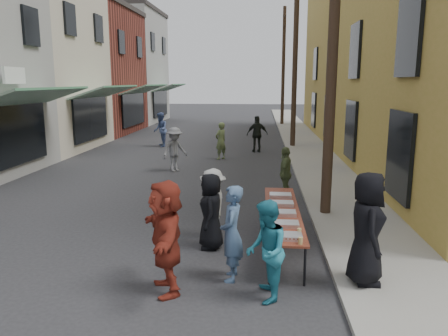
% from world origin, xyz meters
% --- Properties ---
extents(ground, '(120.00, 120.00, 0.00)m').
position_xyz_m(ground, '(0.00, 0.00, 0.00)').
color(ground, '#28282B').
rests_on(ground, ground).
extents(sidewalk, '(2.20, 60.00, 0.10)m').
position_xyz_m(sidewalk, '(5.00, 15.00, 0.05)').
color(sidewalk, gray).
rests_on(sidewalk, ground).
extents(storefront_row, '(8.00, 37.00, 9.00)m').
position_xyz_m(storefront_row, '(-10.00, 14.96, 4.12)').
color(storefront_row, maroon).
rests_on(storefront_row, ground).
extents(building_ochre, '(10.00, 28.00, 10.00)m').
position_xyz_m(building_ochre, '(11.10, 14.00, 5.00)').
color(building_ochre, '#A38E3A').
rests_on(building_ochre, ground).
extents(utility_pole_near, '(0.26, 0.26, 9.00)m').
position_xyz_m(utility_pole_near, '(4.30, 3.00, 4.50)').
color(utility_pole_near, '#2D2116').
rests_on(utility_pole_near, ground).
extents(utility_pole_mid, '(0.26, 0.26, 9.00)m').
position_xyz_m(utility_pole_mid, '(4.30, 15.00, 4.50)').
color(utility_pole_mid, '#2D2116').
rests_on(utility_pole_mid, ground).
extents(utility_pole_far, '(0.26, 0.26, 9.00)m').
position_xyz_m(utility_pole_far, '(4.30, 27.00, 4.50)').
color(utility_pole_far, '#2D2116').
rests_on(utility_pole_far, ground).
extents(serving_table, '(0.70, 4.00, 0.75)m').
position_xyz_m(serving_table, '(3.09, 0.86, 0.71)').
color(serving_table, maroon).
rests_on(serving_table, ground).
extents(catering_tray_sausage, '(0.50, 0.33, 0.08)m').
position_xyz_m(catering_tray_sausage, '(3.09, -0.79, 0.79)').
color(catering_tray_sausage, maroon).
rests_on(catering_tray_sausage, serving_table).
extents(catering_tray_foil_b, '(0.50, 0.33, 0.08)m').
position_xyz_m(catering_tray_foil_b, '(3.09, -0.14, 0.79)').
color(catering_tray_foil_b, '#B2B2B7').
rests_on(catering_tray_foil_b, serving_table).
extents(catering_tray_buns, '(0.50, 0.33, 0.08)m').
position_xyz_m(catering_tray_buns, '(3.09, 0.56, 0.79)').
color(catering_tray_buns, tan).
rests_on(catering_tray_buns, serving_table).
extents(catering_tray_foil_d, '(0.50, 0.33, 0.08)m').
position_xyz_m(catering_tray_foil_d, '(3.09, 1.26, 0.79)').
color(catering_tray_foil_d, '#B2B2B7').
rests_on(catering_tray_foil_d, serving_table).
extents(catering_tray_buns_end, '(0.50, 0.33, 0.08)m').
position_xyz_m(catering_tray_buns_end, '(3.09, 1.96, 0.79)').
color(catering_tray_buns_end, tan).
rests_on(catering_tray_buns_end, serving_table).
extents(condiment_jar_a, '(0.07, 0.07, 0.08)m').
position_xyz_m(condiment_jar_a, '(2.87, -1.09, 0.79)').
color(condiment_jar_a, '#A57F26').
rests_on(condiment_jar_a, serving_table).
extents(condiment_jar_b, '(0.07, 0.07, 0.08)m').
position_xyz_m(condiment_jar_b, '(2.87, -0.99, 0.79)').
color(condiment_jar_b, '#A57F26').
rests_on(condiment_jar_b, serving_table).
extents(condiment_jar_c, '(0.07, 0.07, 0.08)m').
position_xyz_m(condiment_jar_c, '(2.87, -0.89, 0.79)').
color(condiment_jar_c, '#A57F26').
rests_on(condiment_jar_c, serving_table).
extents(cup_stack, '(0.08, 0.08, 0.12)m').
position_xyz_m(cup_stack, '(3.29, -1.04, 0.81)').
color(cup_stack, tan).
rests_on(cup_stack, serving_table).
extents(guest_front_a, '(0.55, 0.80, 1.57)m').
position_xyz_m(guest_front_a, '(1.62, 0.58, 0.79)').
color(guest_front_a, black).
rests_on(guest_front_a, ground).
extents(guest_front_b, '(0.41, 0.61, 1.68)m').
position_xyz_m(guest_front_b, '(2.14, -0.85, 0.84)').
color(guest_front_b, '#466388').
rests_on(guest_front_b, ground).
extents(guest_front_c, '(0.64, 0.81, 1.61)m').
position_xyz_m(guest_front_c, '(2.72, -1.53, 0.81)').
color(guest_front_c, teal).
rests_on(guest_front_c, ground).
extents(guest_front_d, '(0.72, 1.08, 1.55)m').
position_xyz_m(guest_front_d, '(1.60, 1.16, 0.78)').
color(guest_front_d, silver).
rests_on(guest_front_d, ground).
extents(guest_front_e, '(0.60, 0.98, 1.56)m').
position_xyz_m(guest_front_e, '(3.35, 4.54, 0.78)').
color(guest_front_e, '#59693D').
rests_on(guest_front_e, ground).
extents(guest_queue_back, '(1.10, 1.83, 1.88)m').
position_xyz_m(guest_queue_back, '(1.11, -1.38, 0.94)').
color(guest_queue_back, maroon).
rests_on(guest_queue_back, ground).
extents(server, '(0.63, 0.94, 1.88)m').
position_xyz_m(server, '(4.37, -0.98, 1.04)').
color(server, black).
rests_on(server, sidewalk).
extents(passerby_left, '(1.19, 1.24, 1.69)m').
position_xyz_m(passerby_left, '(-0.65, 8.32, 0.85)').
color(passerby_left, slate).
rests_on(passerby_left, ground).
extents(passerby_mid, '(1.10, 0.64, 1.77)m').
position_xyz_m(passerby_mid, '(2.46, 13.23, 0.88)').
color(passerby_mid, black).
rests_on(passerby_mid, ground).
extents(passerby_right, '(0.69, 0.71, 1.65)m').
position_xyz_m(passerby_right, '(0.87, 11.06, 0.82)').
color(passerby_right, '#5A6A3D').
rests_on(passerby_right, ground).
extents(passerby_far, '(0.90, 1.03, 1.81)m').
position_xyz_m(passerby_far, '(-2.65, 14.64, 0.91)').
color(passerby_far, '#4A5D90').
rests_on(passerby_far, ground).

